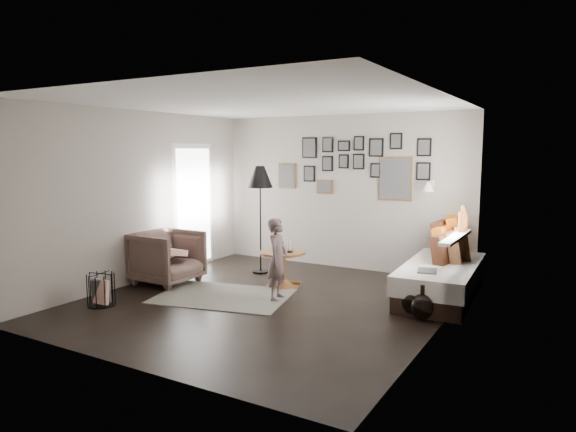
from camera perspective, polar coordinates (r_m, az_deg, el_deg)
The scene contains 23 objects.
ground at distance 6.93m, azimuth -2.45°, elevation -9.49°, with size 4.80×4.80×0.00m, color black.
wall_back at distance 8.79m, azimuth 5.91°, elevation 2.67°, with size 4.50×4.50×0.00m, color #A1988D.
wall_front at distance 4.84m, azimuth -17.92°, elevation -1.36°, with size 4.50×4.50×0.00m, color #A1988D.
wall_left at distance 8.10m, azimuth -16.09°, elevation 2.04°, with size 4.80×4.80×0.00m, color #A1988D.
wall_right at distance 5.80m, azimuth 16.62°, elevation 0.06°, with size 4.80×4.80×0.00m, color #A1988D.
ceiling at distance 6.67m, azimuth -2.58°, elevation 12.45°, with size 4.80×4.80×0.00m, color white.
door_left at distance 8.99m, azimuth -10.47°, elevation 1.08°, with size 0.00×2.14×2.14m.
window_right at distance 7.16m, azimuth 18.42°, elevation -1.67°, with size 0.15×1.32×1.30m.
gallery_wall at distance 8.63m, azimuth 7.65°, elevation 5.51°, with size 2.74×0.03×1.08m.
wall_sconce at distance 8.01m, azimuth 15.33°, elevation 3.18°, with size 0.18×0.36×0.16m.
rug at distance 7.21m, azimuth -7.21°, elevation -8.82°, with size 1.79×1.25×0.01m, color #B2AF9D.
pedestal_table at distance 7.63m, azimuth -0.62°, elevation -6.02°, with size 0.67×0.67×0.53m.
vase at distance 7.60m, azimuth -1.07°, elevation -2.76°, with size 0.19×0.19×0.48m.
candles at distance 7.49m, azimuth 0.10°, elevation -3.11°, with size 0.12×0.12×0.25m.
daybed at distance 7.41m, azimuth 16.86°, elevation -6.02°, with size 1.01×2.20×1.04m.
magazine_on_daybed at distance 6.77m, azimuth 15.21°, elevation -5.89°, with size 0.23×0.32×0.02m, color black.
armchair at distance 7.98m, azimuth -13.27°, elevation -4.48°, with size 0.86×0.88×0.80m, color brown.
armchair_cushion at distance 7.98m, azimuth -12.88°, elevation -3.89°, with size 0.36×0.36×0.09m, color white.
floor_lamp at distance 8.31m, azimuth -3.11°, elevation 3.92°, with size 0.41×0.41×1.76m.
magazine_basket at distance 7.14m, azimuth -20.07°, elevation -7.71°, with size 0.39×0.39×0.42m.
demijohn_large at distance 6.52m, azimuth 13.76°, elevation -9.14°, with size 0.31×0.31×0.47m.
demijohn_small at distance 6.37m, azimuth 14.66°, elevation -9.72°, with size 0.27×0.27×0.42m.
child at distance 6.89m, azimuth -1.17°, elevation -4.83°, with size 0.40×0.26×1.11m, color #604C4C.
Camera 1 is at (3.56, -5.60, 1.99)m, focal length 32.00 mm.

